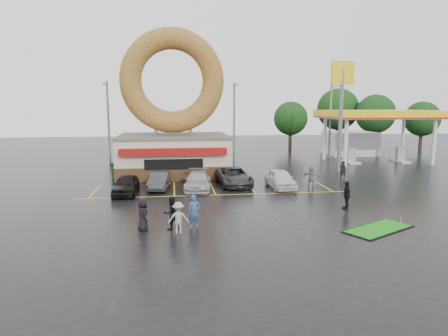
{
  "coord_description": "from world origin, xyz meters",
  "views": [
    {
      "loc": [
        -2.92,
        -24.91,
        6.52
      ],
      "look_at": [
        0.45,
        2.07,
        2.2
      ],
      "focal_mm": 32.0,
      "sensor_mm": 36.0,
      "label": 1
    }
  ],
  "objects": [
    {
      "name": "car_grey",
      "position": [
        1.86,
        6.77,
        0.73
      ],
      "size": [
        2.67,
        5.39,
        1.47
      ],
      "primitive_type": "imported",
      "rotation": [
        0.0,
        0.0,
        0.05
      ],
      "color": "#2F2E31",
      "rests_on": "ground"
    },
    {
      "name": "ground",
      "position": [
        0.0,
        0.0,
        0.0
      ],
      "size": [
        120.0,
        120.0,
        0.0
      ],
      "primitive_type": "plane",
      "color": "black",
      "rests_on": "ground"
    },
    {
      "name": "person_walker_near",
      "position": [
        7.92,
        5.38,
        0.86
      ],
      "size": [
        1.5,
        1.48,
        1.73
      ],
      "primitive_type": "imported",
      "rotation": [
        0.0,
        0.0,
        2.37
      ],
      "color": "gray",
      "rests_on": "ground"
    },
    {
      "name": "person_hoodie",
      "position": [
        -2.79,
        -5.17,
        0.83
      ],
      "size": [
        1.09,
        0.65,
        1.66
      ],
      "primitive_type": "imported",
      "rotation": [
        0.0,
        0.0,
        3.11
      ],
      "color": "gray",
      "rests_on": "ground"
    },
    {
      "name": "person_blackjkt",
      "position": [
        -3.15,
        -4.36,
        0.88
      ],
      "size": [
        1.06,
        0.96,
        1.77
      ],
      "primitive_type": "imported",
      "rotation": [
        0.0,
        0.0,
        3.56
      ],
      "color": "black",
      "rests_on": "ground"
    },
    {
      "name": "streetlight_mid",
      "position": [
        4.0,
        20.92,
        4.78
      ],
      "size": [
        0.4,
        2.21,
        9.0
      ],
      "color": "slate",
      "rests_on": "ground"
    },
    {
      "name": "shell_sign",
      "position": [
        13.0,
        12.0,
        7.38
      ],
      "size": [
        2.2,
        0.36,
        10.6
      ],
      "color": "slate",
      "rests_on": "ground"
    },
    {
      "name": "tree_far_d",
      "position": [
        14.0,
        32.0,
        4.53
      ],
      "size": [
        4.9,
        4.9,
        7.0
      ],
      "color": "#332114",
      "rests_on": "ground"
    },
    {
      "name": "tree_far_a",
      "position": [
        26.0,
        30.0,
        5.18
      ],
      "size": [
        5.6,
        5.6,
        8.0
      ],
      "color": "#332114",
      "rests_on": "ground"
    },
    {
      "name": "streetlight_right",
      "position": [
        16.0,
        21.92,
        4.78
      ],
      "size": [
        0.4,
        2.21,
        9.0
      ],
      "color": "slate",
      "rests_on": "ground"
    },
    {
      "name": "tree_far_c",
      "position": [
        22.0,
        34.0,
        5.84
      ],
      "size": [
        6.3,
        6.3,
        9.0
      ],
      "color": "#332114",
      "rests_on": "ground"
    },
    {
      "name": "person_cameraman",
      "position": [
        7.79,
        -1.51,
        0.89
      ],
      "size": [
        0.52,
        1.08,
        1.79
      ],
      "primitive_type": "imported",
      "rotation": [
        0.0,
        0.0,
        -1.65
      ],
      "color": "black",
      "rests_on": "ground"
    },
    {
      "name": "gas_station",
      "position": [
        20.0,
        20.94,
        3.7
      ],
      "size": [
        12.3,
        13.65,
        5.9
      ],
      "color": "silver",
      "rests_on": "ground"
    },
    {
      "name": "car_white",
      "position": [
        5.33,
        5.29,
        0.74
      ],
      "size": [
        1.94,
        4.41,
        1.48
      ],
      "primitive_type": "imported",
      "rotation": [
        0.0,
        0.0,
        0.04
      ],
      "color": "silver",
      "rests_on": "ground"
    },
    {
      "name": "person_walker_far",
      "position": [
        12.08,
        8.85,
        0.76
      ],
      "size": [
        0.65,
        0.54,
        1.52
      ],
      "primitive_type": "imported",
      "rotation": [
        0.0,
        0.0,
        2.76
      ],
      "color": "black",
      "rests_on": "ground"
    },
    {
      "name": "car_dgrey",
      "position": [
        -4.13,
        6.09,
        0.66
      ],
      "size": [
        1.84,
        4.11,
        1.31
      ],
      "primitive_type": "imported",
      "rotation": [
        0.0,
        0.0,
        -0.12
      ],
      "color": "#303033",
      "rests_on": "ground"
    },
    {
      "name": "car_black",
      "position": [
        -6.52,
        4.49,
        0.72
      ],
      "size": [
        1.83,
        4.26,
        1.43
      ],
      "primitive_type": "imported",
      "rotation": [
        0.0,
        0.0,
        -0.03
      ],
      "color": "black",
      "rests_on": "ground"
    },
    {
      "name": "putting_green",
      "position": [
        7.71,
        -5.76,
        0.03
      ],
      "size": [
        4.39,
        3.5,
        0.51
      ],
      "color": "black",
      "rests_on": "ground"
    },
    {
      "name": "person_blue",
      "position": [
        -1.94,
        -4.26,
        0.9
      ],
      "size": [
        0.72,
        0.53,
        1.8
      ],
      "primitive_type": "imported",
      "rotation": [
        0.0,
        0.0,
        0.15
      ],
      "color": "#334B7F",
      "rests_on": "ground"
    },
    {
      "name": "car_silver",
      "position": [
        -1.18,
        5.55,
        0.7
      ],
      "size": [
        2.38,
        4.97,
        1.4
      ],
      "primitive_type": "imported",
      "rotation": [
        0.0,
        0.0,
        -0.09
      ],
      "color": "#AEADB2",
      "rests_on": "ground"
    },
    {
      "name": "person_bystander",
      "position": [
        -4.64,
        -4.44,
        0.85
      ],
      "size": [
        0.84,
        0.98,
        1.71
      ],
      "primitive_type": "imported",
      "rotation": [
        0.0,
        0.0,
        1.99
      ],
      "color": "black",
      "rests_on": "ground"
    },
    {
      "name": "tree_far_b",
      "position": [
        32.0,
        28.0,
        4.53
      ],
      "size": [
        4.9,
        4.9,
        7.0
      ],
      "color": "#332114",
      "rests_on": "ground"
    },
    {
      "name": "streetlight_left",
      "position": [
        -10.0,
        19.92,
        4.78
      ],
      "size": [
        0.4,
        2.21,
        9.0
      ],
      "color": "slate",
      "rests_on": "ground"
    },
    {
      "name": "donut_shop",
      "position": [
        -3.0,
        12.97,
        4.46
      ],
      "size": [
        10.2,
        8.7,
        13.5
      ],
      "color": "#472B19",
      "rests_on": "ground"
    },
    {
      "name": "dumpster",
      "position": [
        -7.5,
        11.17,
        0.65
      ],
      "size": [
        2.01,
        1.54,
        1.3
      ],
      "primitive_type": "cube",
      "rotation": [
        0.0,
        0.0,
        -0.21
      ],
      "color": "#1C491E",
      "rests_on": "ground"
    }
  ]
}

